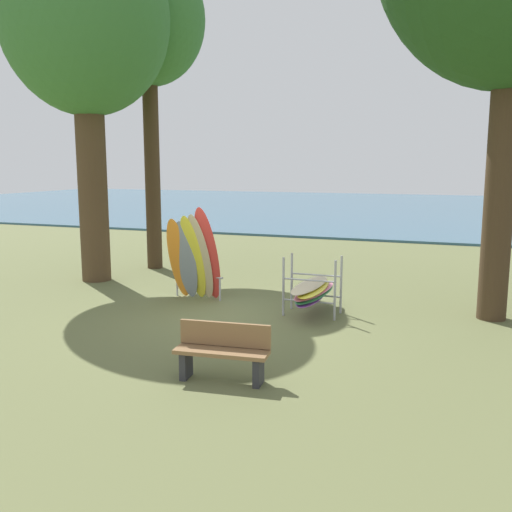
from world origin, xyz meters
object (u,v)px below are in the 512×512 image
Objects in this scene: tree_mid_behind at (148,23)px; park_bench at (223,351)px; leaning_board_pile at (194,258)px; board_storage_rack at (313,290)px; tree_foreground_left at (85,22)px.

tree_mid_behind is 6.42× the size of park_bench.
leaning_board_pile is 1.56× the size of park_bench.
board_storage_rack is at bearing -4.79° from leaning_board_pile.
tree_foreground_left is 10.41m from park_bench.
leaning_board_pile is at bearing -48.09° from tree_mid_behind.
leaning_board_pile reaches higher than park_bench.
leaning_board_pile is 1.05× the size of board_storage_rack.
tree_foreground_left is at bearing 138.49° from park_bench.
park_bench is at bearing -58.71° from leaning_board_pile.
tree_foreground_left is 2.30m from tree_mid_behind.
tree_foreground_left is at bearing 161.71° from leaning_board_pile.
tree_foreground_left reaches higher than tree_mid_behind.
park_bench is (-0.31, -4.06, -0.07)m from board_storage_rack.
tree_mid_behind is 7.66m from leaning_board_pile.
park_bench is (2.61, -4.30, -0.56)m from leaning_board_pile.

